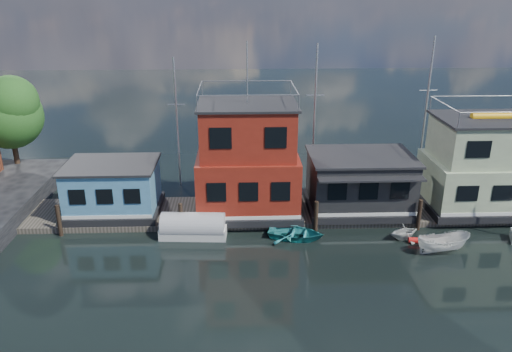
{
  "coord_description": "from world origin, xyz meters",
  "views": [
    {
      "loc": [
        -9.13,
        -20.83,
        15.54
      ],
      "look_at": [
        -7.92,
        12.0,
        3.0
      ],
      "focal_mm": 35.0,
      "sensor_mm": 36.0,
      "label": 1
    }
  ],
  "objects_px": {
    "houseboat_dark": "(360,182)",
    "motorboat": "(443,243)",
    "houseboat_red": "(248,161)",
    "red_kayak": "(429,241)",
    "dinghy_white": "(404,231)",
    "tarp_runabout": "(193,227)",
    "houseboat_green": "(486,166)",
    "dinghy_teal": "(296,233)",
    "houseboat_blue": "(113,188)"
  },
  "relations": [
    {
      "from": "houseboat_dark",
      "to": "motorboat",
      "type": "bearing_deg",
      "value": -56.32
    },
    {
      "from": "houseboat_red",
      "to": "red_kayak",
      "type": "relative_size",
      "value": 4.54
    },
    {
      "from": "dinghy_white",
      "to": "tarp_runabout",
      "type": "bearing_deg",
      "value": 67.24
    },
    {
      "from": "houseboat_green",
      "to": "tarp_runabout",
      "type": "xyz_separation_m",
      "value": [
        -20.68,
        -3.19,
        -2.89
      ]
    },
    {
      "from": "dinghy_white",
      "to": "dinghy_teal",
      "type": "distance_m",
      "value": 7.06
    },
    {
      "from": "red_kayak",
      "to": "motorboat",
      "type": "distance_m",
      "value": 1.3
    },
    {
      "from": "houseboat_green",
      "to": "dinghy_teal",
      "type": "xyz_separation_m",
      "value": [
        -13.94,
        -3.78,
        -3.17
      ]
    },
    {
      "from": "houseboat_dark",
      "to": "motorboat",
      "type": "height_order",
      "value": "houseboat_dark"
    },
    {
      "from": "houseboat_blue",
      "to": "houseboat_red",
      "type": "height_order",
      "value": "houseboat_red"
    },
    {
      "from": "houseboat_green",
      "to": "dinghy_white",
      "type": "distance_m",
      "value": 8.56
    },
    {
      "from": "houseboat_red",
      "to": "houseboat_dark",
      "type": "xyz_separation_m",
      "value": [
        8.0,
        -0.02,
        -1.69
      ]
    },
    {
      "from": "houseboat_red",
      "to": "houseboat_green",
      "type": "height_order",
      "value": "houseboat_red"
    },
    {
      "from": "houseboat_dark",
      "to": "red_kayak",
      "type": "height_order",
      "value": "houseboat_dark"
    },
    {
      "from": "tarp_runabout",
      "to": "dinghy_teal",
      "type": "distance_m",
      "value": 6.77
    },
    {
      "from": "houseboat_blue",
      "to": "houseboat_dark",
      "type": "distance_m",
      "value": 17.5
    },
    {
      "from": "red_kayak",
      "to": "tarp_runabout",
      "type": "bearing_deg",
      "value": -177.51
    },
    {
      "from": "houseboat_blue",
      "to": "tarp_runabout",
      "type": "relative_size",
      "value": 1.44
    },
    {
      "from": "houseboat_red",
      "to": "motorboat",
      "type": "relative_size",
      "value": 3.5
    },
    {
      "from": "dinghy_white",
      "to": "houseboat_red",
      "type": "bearing_deg",
      "value": 48.95
    },
    {
      "from": "houseboat_dark",
      "to": "dinghy_teal",
      "type": "xyz_separation_m",
      "value": [
        -4.94,
        -3.76,
        -2.04
      ]
    },
    {
      "from": "houseboat_blue",
      "to": "houseboat_red",
      "type": "relative_size",
      "value": 0.54
    },
    {
      "from": "houseboat_blue",
      "to": "red_kayak",
      "type": "bearing_deg",
      "value": -12.82
    },
    {
      "from": "houseboat_dark",
      "to": "dinghy_white",
      "type": "distance_m",
      "value": 4.96
    },
    {
      "from": "houseboat_dark",
      "to": "dinghy_white",
      "type": "height_order",
      "value": "houseboat_dark"
    },
    {
      "from": "houseboat_red",
      "to": "dinghy_white",
      "type": "height_order",
      "value": "houseboat_red"
    },
    {
      "from": "tarp_runabout",
      "to": "houseboat_red",
      "type": "bearing_deg",
      "value": 44.4
    },
    {
      "from": "tarp_runabout",
      "to": "dinghy_white",
      "type": "bearing_deg",
      "value": -0.29
    },
    {
      "from": "dinghy_white",
      "to": "dinghy_teal",
      "type": "xyz_separation_m",
      "value": [
        -7.05,
        0.32,
        -0.17
      ]
    },
    {
      "from": "motorboat",
      "to": "dinghy_white",
      "type": "bearing_deg",
      "value": 39.24
    },
    {
      "from": "houseboat_dark",
      "to": "houseboat_red",
      "type": "bearing_deg",
      "value": 179.86
    },
    {
      "from": "houseboat_blue",
      "to": "houseboat_green",
      "type": "height_order",
      "value": "houseboat_green"
    },
    {
      "from": "houseboat_red",
      "to": "red_kayak",
      "type": "xyz_separation_m",
      "value": [
        11.57,
        -4.79,
        -3.91
      ]
    },
    {
      "from": "tarp_runabout",
      "to": "motorboat",
      "type": "relative_size",
      "value": 1.32
    },
    {
      "from": "dinghy_white",
      "to": "dinghy_teal",
      "type": "relative_size",
      "value": 0.57
    },
    {
      "from": "houseboat_blue",
      "to": "dinghy_teal",
      "type": "height_order",
      "value": "houseboat_blue"
    },
    {
      "from": "red_kayak",
      "to": "dinghy_teal",
      "type": "distance_m",
      "value": 8.57
    },
    {
      "from": "houseboat_dark",
      "to": "dinghy_white",
      "type": "bearing_deg",
      "value": -62.69
    },
    {
      "from": "dinghy_teal",
      "to": "houseboat_green",
      "type": "bearing_deg",
      "value": -60.87
    },
    {
      "from": "motorboat",
      "to": "houseboat_red",
      "type": "bearing_deg",
      "value": 57.83
    },
    {
      "from": "houseboat_dark",
      "to": "dinghy_teal",
      "type": "height_order",
      "value": "houseboat_dark"
    },
    {
      "from": "houseboat_dark",
      "to": "tarp_runabout",
      "type": "height_order",
      "value": "houseboat_dark"
    },
    {
      "from": "motorboat",
      "to": "houseboat_dark",
      "type": "bearing_deg",
      "value": 27.97
    },
    {
      "from": "dinghy_white",
      "to": "dinghy_teal",
      "type": "height_order",
      "value": "dinghy_white"
    },
    {
      "from": "houseboat_green",
      "to": "tarp_runabout",
      "type": "height_order",
      "value": "houseboat_green"
    },
    {
      "from": "houseboat_dark",
      "to": "tarp_runabout",
      "type": "distance_m",
      "value": 12.23
    },
    {
      "from": "red_kayak",
      "to": "houseboat_green",
      "type": "bearing_deg",
      "value": 49.93
    },
    {
      "from": "houseboat_green",
      "to": "motorboat",
      "type": "xyz_separation_m",
      "value": [
        -5.05,
        -5.95,
        -2.9
      ]
    },
    {
      "from": "dinghy_teal",
      "to": "houseboat_dark",
      "type": "bearing_deg",
      "value": -38.76
    },
    {
      "from": "houseboat_green",
      "to": "dinghy_white",
      "type": "bearing_deg",
      "value": -149.23
    },
    {
      "from": "houseboat_blue",
      "to": "houseboat_green",
      "type": "relative_size",
      "value": 0.76
    }
  ]
}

